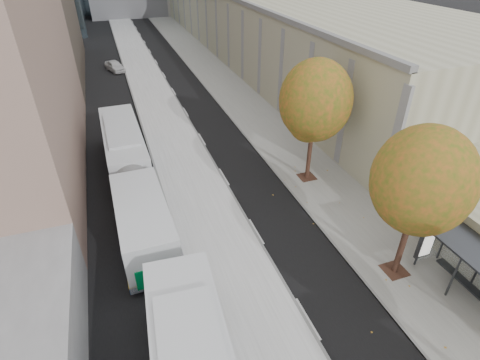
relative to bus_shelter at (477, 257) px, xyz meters
name	(u,v)px	position (x,y,z in m)	size (l,w,h in m)	color
bus_platform	(164,119)	(-9.56, 24.04, -2.11)	(4.25, 150.00, 0.15)	#B0B0B0
sidewalk	(247,108)	(-1.56, 24.04, -2.15)	(4.75, 150.00, 0.08)	gray
building_tan	(251,10)	(9.81, 53.04, 1.81)	(18.00, 92.00, 8.00)	gray
bus_shelter	(477,257)	(0.00, 0.00, 0.00)	(1.90, 4.40, 2.53)	#383A3F
tree_c	(422,181)	(-2.09, 2.04, 3.06)	(4.20, 4.20, 7.28)	black
tree_d	(315,101)	(-2.09, 11.04, 3.28)	(4.40, 4.40, 7.60)	black
bus_far	(131,174)	(-13.30, 12.95, -0.66)	(2.88, 16.87, 2.80)	silver
distant_car	(115,66)	(-12.63, 40.55, -1.56)	(1.49, 3.70, 1.26)	silver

